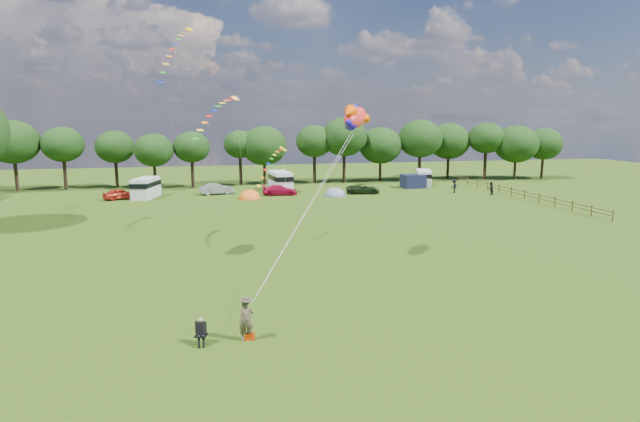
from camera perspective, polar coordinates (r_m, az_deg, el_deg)
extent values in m
plane|color=black|center=(29.51, 3.40, -10.32)|extent=(180.00, 180.00, 0.00)
cylinder|color=black|center=(86.26, -29.66, 3.25)|extent=(0.49, 0.49, 4.21)
ellipsoid|color=#14340E|center=(85.94, -29.93, 6.40)|extent=(7.11, 7.11, 6.05)
cylinder|color=black|center=(84.92, -25.54, 3.51)|extent=(0.49, 0.49, 4.25)
ellipsoid|color=#14340E|center=(84.62, -25.76, 6.42)|extent=(5.86, 5.86, 4.98)
cylinder|color=black|center=(84.26, -20.88, 3.66)|extent=(0.47, 0.47, 3.90)
ellipsoid|color=#14340E|center=(83.96, -21.05, 6.41)|extent=(5.58, 5.58, 4.74)
cylinder|color=black|center=(80.61, -17.18, 3.49)|extent=(0.44, 0.44, 3.56)
ellipsoid|color=#14340E|center=(80.30, -17.33, 6.23)|extent=(5.56, 5.56, 4.73)
cylinder|color=black|center=(81.28, -13.43, 3.85)|extent=(0.47, 0.47, 3.95)
ellipsoid|color=#14340E|center=(80.97, -13.55, 6.65)|extent=(5.33, 5.33, 4.53)
cylinder|color=black|center=(83.23, -8.47, 4.29)|extent=(0.50, 0.50, 4.33)
ellipsoid|color=#14340E|center=(82.94, -8.54, 7.05)|extent=(4.95, 4.95, 4.21)
cylinder|color=black|center=(83.15, -5.94, 3.98)|extent=(0.43, 0.43, 3.31)
ellipsoid|color=#14340E|center=(82.82, -5.99, 6.94)|extent=(7.03, 7.03, 5.98)
cylinder|color=black|center=(84.59, -0.59, 4.49)|extent=(0.50, 0.50, 4.36)
ellipsoid|color=#14340E|center=(84.29, -0.59, 7.46)|extent=(5.84, 5.84, 4.97)
cylinder|color=black|center=(84.80, 2.58, 4.56)|extent=(0.51, 0.51, 4.55)
ellipsoid|color=#14340E|center=(84.48, 2.61, 7.91)|extent=(7.15, 7.15, 6.08)
cylinder|color=black|center=(87.34, 6.43, 4.23)|extent=(0.42, 0.42, 3.21)
ellipsoid|color=#14340E|center=(87.03, 6.48, 6.97)|extent=(6.90, 6.90, 5.86)
cylinder|color=black|center=(88.99, 10.54, 4.54)|extent=(0.48, 0.48, 4.17)
ellipsoid|color=#14340E|center=(88.68, 10.64, 7.61)|extent=(7.16, 7.16, 6.09)
cylinder|color=black|center=(93.23, 13.48, 4.51)|extent=(0.45, 0.45, 3.66)
ellipsoid|color=#14340E|center=(92.93, 13.59, 7.26)|extent=(7.05, 7.05, 5.99)
cylinder|color=black|center=(93.50, 17.18, 4.66)|extent=(0.52, 0.52, 4.65)
ellipsoid|color=#14340E|center=(93.22, 17.32, 7.45)|extent=(5.96, 5.96, 5.06)
cylinder|color=black|center=(94.87, 20.05, 4.13)|extent=(0.42, 0.42, 3.19)
ellipsoid|color=#14340E|center=(94.57, 20.21, 6.72)|extent=(7.23, 7.23, 6.14)
cylinder|color=black|center=(98.17, 22.60, 4.24)|extent=(0.44, 0.44, 3.52)
ellipsoid|color=#14340E|center=(97.90, 22.76, 6.63)|extent=(6.22, 6.22, 5.28)
cylinder|color=#472D19|center=(60.45, 28.77, -0.45)|extent=(0.12, 0.12, 1.20)
cylinder|color=#472D19|center=(62.70, 26.98, 0.03)|extent=(0.12, 0.12, 1.20)
cylinder|color=#472D19|center=(61.51, 27.89, 0.12)|extent=(0.08, 3.00, 0.08)
cylinder|color=#472D19|center=(61.57, 27.86, -0.25)|extent=(0.08, 3.00, 0.08)
cylinder|color=#472D19|center=(65.00, 25.32, 0.48)|extent=(0.12, 0.12, 1.20)
cylinder|color=#472D19|center=(63.79, 26.16, 0.57)|extent=(0.08, 3.00, 0.08)
cylinder|color=#472D19|center=(63.85, 26.14, 0.21)|extent=(0.08, 3.00, 0.08)
cylinder|color=#472D19|center=(67.37, 23.78, 0.89)|extent=(0.12, 0.12, 1.20)
cylinder|color=#472D19|center=(66.13, 24.56, 0.99)|extent=(0.08, 3.00, 0.08)
cylinder|color=#472D19|center=(66.19, 24.53, 0.64)|extent=(0.08, 3.00, 0.08)
cylinder|color=#472D19|center=(69.78, 22.33, 1.27)|extent=(0.12, 0.12, 1.20)
cylinder|color=#472D19|center=(68.52, 23.06, 1.37)|extent=(0.08, 3.00, 0.08)
cylinder|color=#472D19|center=(68.57, 23.04, 1.04)|extent=(0.08, 3.00, 0.08)
cylinder|color=#472D19|center=(72.23, 20.99, 1.63)|extent=(0.12, 0.12, 1.20)
cylinder|color=#472D19|center=(70.95, 21.67, 1.74)|extent=(0.08, 3.00, 0.08)
cylinder|color=#472D19|center=(71.01, 21.65, 1.42)|extent=(0.08, 3.00, 0.08)
cylinder|color=#472D19|center=(74.73, 19.73, 1.97)|extent=(0.12, 0.12, 1.20)
cylinder|color=#472D19|center=(73.43, 20.37, 2.07)|extent=(0.08, 3.00, 0.08)
cylinder|color=#472D19|center=(73.48, 20.35, 1.76)|extent=(0.08, 3.00, 0.08)
cylinder|color=#472D19|center=(77.26, 18.56, 2.28)|extent=(0.12, 0.12, 1.20)
cylinder|color=#472D19|center=(75.95, 19.15, 2.39)|extent=(0.08, 3.00, 0.08)
cylinder|color=#472D19|center=(76.00, 19.14, 2.09)|extent=(0.08, 3.00, 0.08)
cylinder|color=#472D19|center=(79.82, 17.46, 2.57)|extent=(0.12, 0.12, 1.20)
cylinder|color=#472D19|center=(78.50, 18.01, 2.68)|extent=(0.08, 3.00, 0.08)
cylinder|color=#472D19|center=(78.54, 18.00, 2.39)|extent=(0.08, 3.00, 0.08)
cylinder|color=#472D19|center=(82.42, 16.43, 2.84)|extent=(0.12, 0.12, 1.20)
cylinder|color=#472D19|center=(81.08, 16.95, 2.95)|extent=(0.08, 3.00, 0.08)
cylinder|color=#472D19|center=(81.12, 16.93, 2.67)|extent=(0.08, 3.00, 0.08)
cylinder|color=#472D19|center=(85.04, 15.46, 3.09)|extent=(0.12, 0.12, 1.20)
cylinder|color=#472D19|center=(83.68, 15.95, 3.21)|extent=(0.08, 3.00, 0.08)
cylinder|color=#472D19|center=(83.73, 15.93, 2.93)|extent=(0.08, 3.00, 0.08)
cylinder|color=#472D19|center=(87.68, 14.55, 3.33)|extent=(0.12, 0.12, 1.20)
cylinder|color=#472D19|center=(86.32, 15.01, 3.44)|extent=(0.08, 3.00, 0.08)
cylinder|color=#472D19|center=(86.36, 14.99, 3.18)|extent=(0.08, 3.00, 0.08)
imported|color=red|center=(71.97, -20.54, 1.71)|extent=(4.53, 3.14, 1.40)
imported|color=gray|center=(73.19, -10.95, 2.33)|extent=(4.46, 2.34, 1.50)
imported|color=#AB0C30|center=(71.43, -4.32, 2.23)|extent=(4.66, 2.44, 1.33)
imported|color=black|center=(72.80, 4.59, 2.35)|extent=(4.91, 2.86, 1.26)
cube|color=silver|center=(72.24, -18.08, 2.35)|extent=(3.44, 5.54, 2.57)
cube|color=black|center=(72.18, -18.10, 2.77)|extent=(3.50, 5.65, 0.61)
cylinder|color=black|center=(70.86, -18.49, 1.44)|extent=(0.77, 0.44, 0.72)
cylinder|color=black|center=(73.87, -17.60, 1.81)|extent=(0.77, 0.44, 0.72)
cube|color=silver|center=(75.25, -4.25, 3.17)|extent=(2.90, 5.73, 2.76)
cube|color=black|center=(75.19, -4.25, 3.60)|extent=(2.96, 5.84, 0.65)
cylinder|color=black|center=(73.71, -3.91, 2.26)|extent=(0.80, 0.36, 0.78)
cylinder|color=black|center=(77.04, -4.56, 2.58)|extent=(0.80, 0.36, 0.78)
cube|color=silver|center=(82.42, 10.99, 3.48)|extent=(3.56, 5.21, 2.40)
cube|color=black|center=(82.37, 11.00, 3.82)|extent=(3.63, 5.32, 0.57)
cylinder|color=black|center=(81.02, 11.04, 2.76)|extent=(0.72, 0.46, 0.68)
cylinder|color=black|center=(84.02, 10.91, 3.01)|extent=(0.72, 0.46, 0.68)
ellipsoid|color=orange|center=(68.57, -7.51, 1.31)|extent=(2.77, 3.19, 2.28)
cylinder|color=orange|center=(68.57, -7.51, 1.32)|extent=(2.91, 2.91, 0.08)
ellipsoid|color=slate|center=(70.40, 1.59, 1.61)|extent=(2.88, 3.31, 2.25)
cylinder|color=slate|center=(70.40, 1.59, 1.63)|extent=(3.02, 3.02, 0.08)
cube|color=#151733|center=(79.83, 9.90, 3.15)|extent=(3.27, 2.71, 1.96)
imported|color=#4C422F|center=(25.36, -7.87, -11.52)|extent=(0.75, 0.53, 1.95)
cylinder|color=#99999E|center=(25.36, -13.06, -13.51)|extent=(0.02, 0.02, 0.47)
cylinder|color=#99999E|center=(25.35, -12.03, -13.48)|extent=(0.02, 0.02, 0.47)
cylinder|color=#99999E|center=(25.77, -13.06, -13.12)|extent=(0.02, 0.02, 0.47)
cylinder|color=#99999E|center=(25.76, -12.04, -13.09)|extent=(0.02, 0.02, 0.47)
cube|color=black|center=(25.47, -12.57, -12.81)|extent=(0.66, 0.65, 0.05)
cube|color=black|center=(25.58, -12.59, -12.00)|extent=(0.51, 0.22, 0.56)
cube|color=black|center=(25.38, -12.60, -12.10)|extent=(0.44, 0.36, 0.59)
sphere|color=tan|center=(25.22, -12.63, -11.27)|extent=(0.22, 0.22, 0.22)
cube|color=red|center=(25.75, -7.51, -13.15)|extent=(0.49, 0.39, 0.31)
ellipsoid|color=red|center=(37.52, 3.78, 9.90)|extent=(3.05, 3.70, 2.05)
ellipsoid|color=#DD9000|center=(37.52, 3.78, 9.66)|extent=(1.89, 2.31, 1.12)
cone|color=#F74900|center=(36.04, 3.05, 10.42)|extent=(1.44, 1.55, 1.08)
cone|color=#1D08CB|center=(36.04, 3.05, 9.40)|extent=(1.44, 1.55, 1.08)
cone|color=#1D08CB|center=(37.63, 3.84, 10.91)|extent=(1.18, 1.13, 0.92)
sphere|color=white|center=(38.81, 3.78, 10.19)|extent=(0.34, 0.34, 0.34)
sphere|color=black|center=(38.90, 3.74, 10.19)|extent=(0.17, 0.17, 0.17)
cube|color=#DAC302|center=(57.27, -13.77, 18.32)|extent=(0.78, 0.73, 0.38)
cube|color=red|center=(56.75, -14.06, 18.16)|extent=(0.61, 0.43, 0.11)
cube|color=orange|center=(56.23, -14.35, 17.96)|extent=(0.61, 0.43, 0.12)
cube|color=yellow|center=(55.70, -14.64, 17.67)|extent=(0.60, 0.43, 0.13)
cube|color=#198C1E|center=(55.16, -14.93, 17.29)|extent=(0.60, 0.42, 0.14)
cube|color=#0C1EB2|center=(54.61, -15.22, 16.82)|extent=(0.60, 0.42, 0.15)
cube|color=red|center=(54.06, -15.52, 16.25)|extent=(0.60, 0.41, 0.15)
cube|color=orange|center=(53.51, -15.81, 15.59)|extent=(0.60, 0.41, 0.16)
cube|color=yellow|center=(52.96, -16.10, 14.83)|extent=(0.59, 0.40, 0.17)
cube|color=#198C1E|center=(52.41, -16.39, 13.96)|extent=(0.59, 0.40, 0.18)
cube|color=#0C1EB2|center=(51.88, -16.69, 12.99)|extent=(0.59, 0.39, 0.19)
cube|color=gold|center=(50.86, -9.05, 11.81)|extent=(0.88, 0.85, 0.42)
cube|color=red|center=(50.38, -9.48, 11.69)|extent=(0.66, 0.54, 0.12)
cube|color=orange|center=(49.90, -9.93, 11.53)|extent=(0.65, 0.54, 0.13)
cube|color=yellow|center=(49.43, -10.37, 11.27)|extent=(0.65, 0.53, 0.14)
cube|color=#198C1E|center=(48.96, -10.82, 10.91)|extent=(0.65, 0.53, 0.15)
cube|color=#0C1EB2|center=(48.49, -11.27, 10.44)|extent=(0.65, 0.53, 0.16)
cube|color=red|center=(48.03, -11.73, 9.88)|extent=(0.64, 0.52, 0.17)
cube|color=orange|center=(47.58, -12.19, 9.20)|extent=(0.64, 0.52, 0.18)
cube|color=yellow|center=(47.14, -12.66, 8.41)|extent=(0.64, 0.51, 0.19)
cube|color=#198C1E|center=(46.71, -13.13, 7.52)|extent=(0.63, 0.50, 0.20)
cube|color=yellow|center=(45.09, -3.97, 6.64)|extent=(0.75, 0.80, 0.39)
cube|color=red|center=(44.52, -4.27, 6.50)|extent=(0.45, 0.63, 0.11)
cube|color=orange|center=(43.95, -4.57, 6.30)|extent=(0.45, 0.63, 0.12)
cube|color=yellow|center=(43.38, -4.89, 6.00)|extent=(0.44, 0.62, 0.13)
cube|color=#198C1E|center=(42.83, -5.20, 5.58)|extent=(0.44, 0.62, 0.14)
cube|color=#0C1EB2|center=(42.28, -5.53, 5.04)|extent=(0.43, 0.62, 0.15)
cube|color=red|center=(41.75, -5.86, 4.38)|extent=(0.43, 0.62, 0.16)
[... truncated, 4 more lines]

